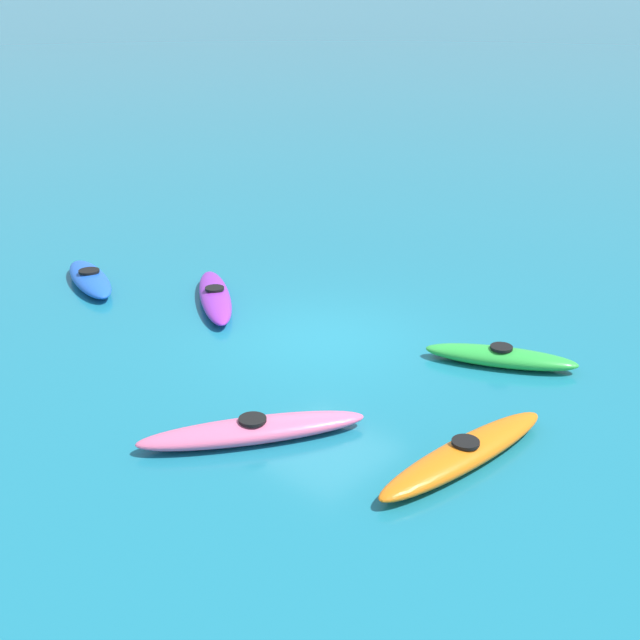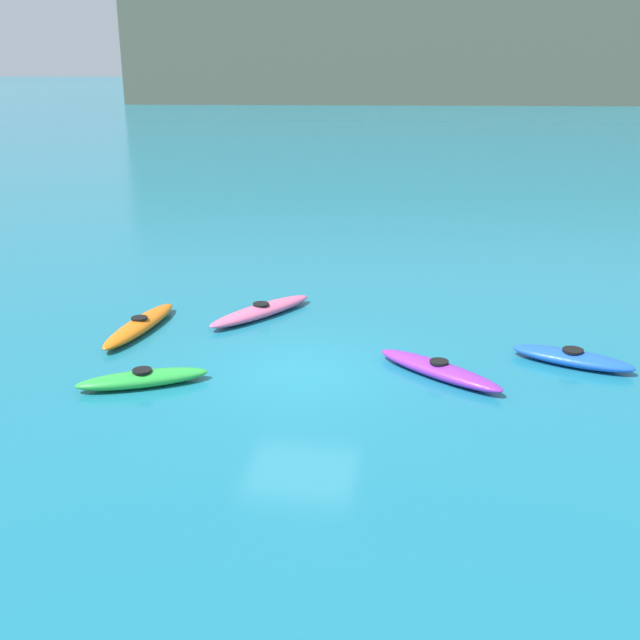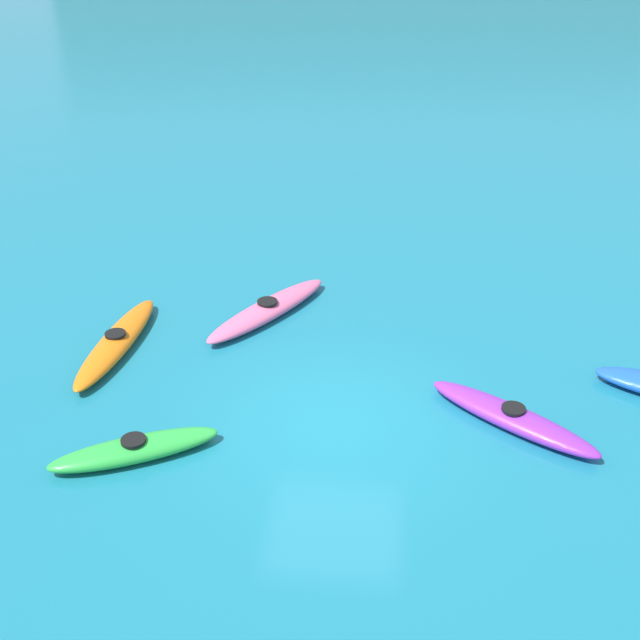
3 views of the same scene
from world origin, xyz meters
TOP-DOWN VIEW (x-y plane):
  - ground_plane at (0.00, 0.00)m, footprint 600.00×600.00m
  - kayak_purple at (2.96, 0.19)m, footprint 2.92×2.36m
  - kayak_pink at (-1.71, 3.50)m, footprint 2.45×3.27m
  - kayak_green at (-3.08, -1.27)m, footprint 2.70×1.75m
  - kayak_orange at (-4.42, 1.91)m, footprint 0.96×3.52m

SIDE VIEW (x-z plane):
  - ground_plane at x=0.00m, z-range 0.00..0.00m
  - kayak_orange at x=-4.42m, z-range -0.02..0.35m
  - kayak_pink at x=-1.71m, z-range -0.02..0.35m
  - kayak_purple at x=2.96m, z-range -0.02..0.35m
  - kayak_green at x=-3.08m, z-range -0.02..0.35m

